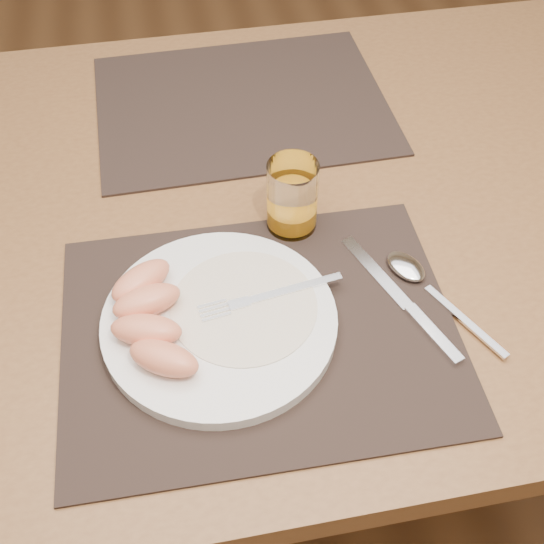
{
  "coord_description": "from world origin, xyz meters",
  "views": [
    {
      "loc": [
        -0.1,
        -0.68,
        1.39
      ],
      "look_at": [
        -0.0,
        -0.15,
        0.77
      ],
      "focal_mm": 45.0,
      "sensor_mm": 36.0,
      "label": 1
    }
  ],
  "objects_px": {
    "juice_glass": "(292,199)",
    "placemat_far": "(242,104)",
    "fork": "(259,298)",
    "knife": "(409,307)",
    "spoon": "(414,274)",
    "placemat_near": "(260,330)",
    "plate": "(220,321)",
    "table": "(253,242)"
  },
  "relations": [
    {
      "from": "knife",
      "to": "fork",
      "type": "bearing_deg",
      "value": 169.06
    },
    {
      "from": "table",
      "to": "juice_glass",
      "type": "bearing_deg",
      "value": -54.09
    },
    {
      "from": "fork",
      "to": "juice_glass",
      "type": "bearing_deg",
      "value": 63.15
    },
    {
      "from": "spoon",
      "to": "juice_glass",
      "type": "xyz_separation_m",
      "value": [
        -0.13,
        0.12,
        0.04
      ]
    },
    {
      "from": "placemat_near",
      "to": "plate",
      "type": "bearing_deg",
      "value": 162.68
    },
    {
      "from": "placemat_far",
      "to": "knife",
      "type": "distance_m",
      "value": 0.46
    },
    {
      "from": "table",
      "to": "spoon",
      "type": "height_order",
      "value": "spoon"
    },
    {
      "from": "placemat_far",
      "to": "juice_glass",
      "type": "bearing_deg",
      "value": -85.6
    },
    {
      "from": "table",
      "to": "placemat_near",
      "type": "relative_size",
      "value": 3.11
    },
    {
      "from": "table",
      "to": "juice_glass",
      "type": "height_order",
      "value": "juice_glass"
    },
    {
      "from": "plate",
      "to": "spoon",
      "type": "distance_m",
      "value": 0.25
    },
    {
      "from": "knife",
      "to": "juice_glass",
      "type": "height_order",
      "value": "juice_glass"
    },
    {
      "from": "placemat_near",
      "to": "spoon",
      "type": "bearing_deg",
      "value": 12.01
    },
    {
      "from": "spoon",
      "to": "placemat_far",
      "type": "bearing_deg",
      "value": 110.68
    },
    {
      "from": "knife",
      "to": "juice_glass",
      "type": "distance_m",
      "value": 0.2
    },
    {
      "from": "knife",
      "to": "table",
      "type": "bearing_deg",
      "value": 123.86
    },
    {
      "from": "placemat_far",
      "to": "fork",
      "type": "height_order",
      "value": "fork"
    },
    {
      "from": "table",
      "to": "plate",
      "type": "bearing_deg",
      "value": -109.29
    },
    {
      "from": "placemat_far",
      "to": "fork",
      "type": "xyz_separation_m",
      "value": [
        -0.04,
        -0.41,
        0.02
      ]
    },
    {
      "from": "fork",
      "to": "placemat_far",
      "type": "bearing_deg",
      "value": 83.79
    },
    {
      "from": "plate",
      "to": "juice_glass",
      "type": "distance_m",
      "value": 0.19
    },
    {
      "from": "fork",
      "to": "knife",
      "type": "bearing_deg",
      "value": -10.94
    },
    {
      "from": "placemat_near",
      "to": "plate",
      "type": "relative_size",
      "value": 1.67
    },
    {
      "from": "placemat_near",
      "to": "spoon",
      "type": "relative_size",
      "value": 2.47
    },
    {
      "from": "placemat_far",
      "to": "spoon",
      "type": "distance_m",
      "value": 0.42
    },
    {
      "from": "knife",
      "to": "spoon",
      "type": "height_order",
      "value": "spoon"
    },
    {
      "from": "plate",
      "to": "juice_glass",
      "type": "bearing_deg",
      "value": 51.95
    },
    {
      "from": "juice_glass",
      "to": "placemat_far",
      "type": "bearing_deg",
      "value": 94.4
    },
    {
      "from": "plate",
      "to": "knife",
      "type": "relative_size",
      "value": 1.27
    },
    {
      "from": "placemat_far",
      "to": "spoon",
      "type": "relative_size",
      "value": 2.47
    },
    {
      "from": "placemat_near",
      "to": "knife",
      "type": "relative_size",
      "value": 2.12
    },
    {
      "from": "plate",
      "to": "juice_glass",
      "type": "relative_size",
      "value": 2.75
    },
    {
      "from": "knife",
      "to": "spoon",
      "type": "xyz_separation_m",
      "value": [
        0.02,
        0.05,
        0.0
      ]
    },
    {
      "from": "fork",
      "to": "spoon",
      "type": "relative_size",
      "value": 0.96
    },
    {
      "from": "fork",
      "to": "juice_glass",
      "type": "height_order",
      "value": "juice_glass"
    },
    {
      "from": "placemat_far",
      "to": "knife",
      "type": "bearing_deg",
      "value": -73.86
    },
    {
      "from": "placemat_far",
      "to": "fork",
      "type": "distance_m",
      "value": 0.41
    },
    {
      "from": "placemat_near",
      "to": "table",
      "type": "bearing_deg",
      "value": 82.7
    },
    {
      "from": "plate",
      "to": "spoon",
      "type": "xyz_separation_m",
      "value": [
        0.24,
        0.03,
        -0.0
      ]
    },
    {
      "from": "fork",
      "to": "spoon",
      "type": "xyz_separation_m",
      "value": [
        0.19,
        0.01,
        -0.01
      ]
    },
    {
      "from": "placemat_far",
      "to": "plate",
      "type": "relative_size",
      "value": 1.67
    },
    {
      "from": "table",
      "to": "fork",
      "type": "bearing_deg",
      "value": -96.96
    }
  ]
}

